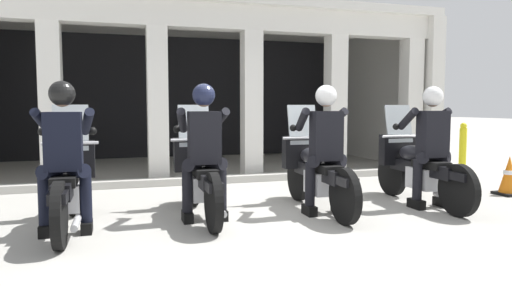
{
  "coord_description": "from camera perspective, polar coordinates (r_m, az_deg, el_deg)",
  "views": [
    {
      "loc": [
        -1.66,
        -5.44,
        1.32
      ],
      "look_at": [
        0.0,
        0.13,
        0.86
      ],
      "focal_mm": 32.13,
      "sensor_mm": 36.0,
      "label": 1
    }
  ],
  "objects": [
    {
      "name": "motorcycle_center_right",
      "position": [
        5.95,
        7.38,
        -3.44
      ],
      "size": [
        0.62,
        2.04,
        1.35
      ],
      "rotation": [
        0.0,
        0.0,
        0.06
      ],
      "color": "black",
      "rests_on": "ground"
    },
    {
      "name": "kerb_strip",
      "position": [
        7.98,
        -5.53,
        -4.58
      ],
      "size": [
        9.22,
        0.24,
        0.12
      ],
      "primitive_type": "cube",
      "color": "#B7B5AD",
      "rests_on": "ground"
    },
    {
      "name": "police_officer_far_left",
      "position": [
        5.09,
        -22.82,
        -0.15
      ],
      "size": [
        0.63,
        0.61,
        1.58
      ],
      "rotation": [
        0.0,
        0.0,
        0.0
      ],
      "color": "black",
      "rests_on": "ground"
    },
    {
      "name": "motorcycle_center_left",
      "position": [
        5.61,
        -6.97,
        -3.91
      ],
      "size": [
        0.62,
        2.04,
        1.35
      ],
      "rotation": [
        0.0,
        0.0,
        -0.03
      ],
      "color": "black",
      "rests_on": "ground"
    },
    {
      "name": "bollard_kerbside",
      "position": [
        10.03,
        24.35,
        -0.57
      ],
      "size": [
        0.14,
        0.14,
        1.01
      ],
      "color": "yellow",
      "rests_on": "ground"
    },
    {
      "name": "ground_plane",
      "position": [
        8.7,
        -5.42,
        -4.22
      ],
      "size": [
        80.0,
        80.0,
        0.0
      ],
      "primitive_type": "plane",
      "color": "#A8A59E"
    },
    {
      "name": "station_building",
      "position": [
        10.66,
        -8.54,
        8.54
      ],
      "size": [
        9.72,
        4.66,
        3.31
      ],
      "color": "black",
      "rests_on": "ground"
    },
    {
      "name": "motorcycle_far_right",
      "position": [
        6.64,
        19.36,
        -2.83
      ],
      "size": [
        0.62,
        2.04,
        1.35
      ],
      "rotation": [
        0.0,
        0.0,
        0.02
      ],
      "color": "black",
      "rests_on": "ground"
    },
    {
      "name": "police_officer_center_left",
      "position": [
        5.29,
        -6.51,
        0.34
      ],
      "size": [
        0.63,
        0.61,
        1.58
      ],
      "rotation": [
        0.0,
        0.0,
        -0.03
      ],
      "color": "black",
      "rests_on": "ground"
    },
    {
      "name": "police_officer_far_right",
      "position": [
        6.37,
        20.96,
        0.78
      ],
      "size": [
        0.63,
        0.61,
        1.58
      ],
      "rotation": [
        0.0,
        0.0,
        0.02
      ],
      "color": "black",
      "rests_on": "ground"
    },
    {
      "name": "police_officer_center_right",
      "position": [
        5.65,
        8.59,
        0.59
      ],
      "size": [
        0.63,
        0.61,
        1.58
      ],
      "rotation": [
        0.0,
        0.0,
        0.06
      ],
      "color": "black",
      "rests_on": "ground"
    },
    {
      "name": "traffic_cone_flank",
      "position": [
        7.85,
        28.98,
        -3.6
      ],
      "size": [
        0.34,
        0.34,
        0.59
      ],
      "color": "black",
      "rests_on": "ground"
    },
    {
      "name": "motorcycle_far_left",
      "position": [
        5.42,
        -22.34,
        -4.53
      ],
      "size": [
        0.62,
        2.04,
        1.35
      ],
      "rotation": [
        0.0,
        0.0,
        0.0
      ],
      "color": "black",
      "rests_on": "ground"
    }
  ]
}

